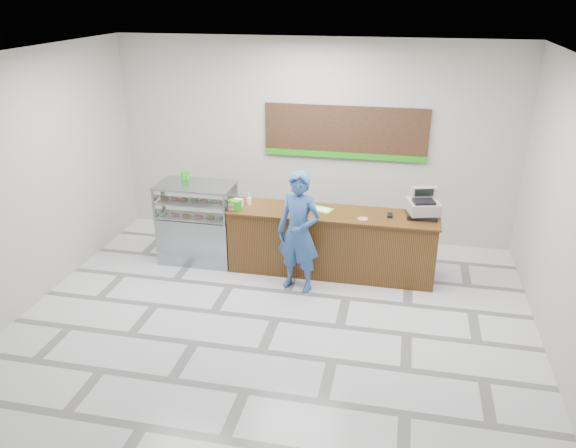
% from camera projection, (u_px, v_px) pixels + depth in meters
% --- Properties ---
extents(floor, '(7.00, 7.00, 0.00)m').
position_uv_depth(floor, '(275.00, 319.00, 7.75)').
color(floor, silver).
rests_on(floor, ground).
extents(back_wall, '(7.00, 0.00, 7.00)m').
position_uv_depth(back_wall, '(314.00, 141.00, 9.77)').
color(back_wall, '#B6B1A7').
rests_on(back_wall, floor).
extents(ceiling, '(7.00, 7.00, 0.00)m').
position_uv_depth(ceiling, '(273.00, 57.00, 6.38)').
color(ceiling, silver).
rests_on(ceiling, back_wall).
extents(sales_counter, '(3.26, 0.76, 1.03)m').
position_uv_depth(sales_counter, '(331.00, 243.00, 8.84)').
color(sales_counter, '#583517').
rests_on(sales_counter, floor).
extents(display_case, '(1.22, 0.72, 1.33)m').
position_uv_depth(display_case, '(197.00, 222.00, 9.20)').
color(display_case, gray).
rests_on(display_case, floor).
extents(menu_board, '(2.80, 0.06, 0.90)m').
position_uv_depth(menu_board, '(345.00, 133.00, 9.56)').
color(menu_board, black).
rests_on(menu_board, back_wall).
extents(cash_register, '(0.55, 0.57, 0.42)m').
position_uv_depth(cash_register, '(423.00, 206.00, 8.45)').
color(cash_register, black).
rests_on(cash_register, sales_counter).
extents(card_terminal, '(0.08, 0.15, 0.04)m').
position_uv_depth(card_terminal, '(390.00, 215.00, 8.48)').
color(card_terminal, black).
rests_on(card_terminal, sales_counter).
extents(serving_tray, '(0.41, 0.35, 0.02)m').
position_uv_depth(serving_tray, '(321.00, 210.00, 8.71)').
color(serving_tray, '#4DBC00').
rests_on(serving_tray, sales_counter).
extents(napkin_box, '(0.16, 0.16, 0.12)m').
position_uv_depth(napkin_box, '(237.00, 203.00, 8.84)').
color(napkin_box, white).
rests_on(napkin_box, sales_counter).
extents(straw_cup, '(0.07, 0.07, 0.11)m').
position_uv_depth(straw_cup, '(249.00, 201.00, 8.93)').
color(straw_cup, silver).
rests_on(straw_cup, sales_counter).
extents(promo_box, '(0.21, 0.16, 0.17)m').
position_uv_depth(promo_box, '(234.00, 205.00, 8.69)').
color(promo_box, '#229A15').
rests_on(promo_box, sales_counter).
extents(donut_decal, '(0.16, 0.16, 0.00)m').
position_uv_depth(donut_decal, '(363.00, 219.00, 8.40)').
color(donut_decal, '#D96177').
rests_on(donut_decal, sales_counter).
extents(green_cup_left, '(0.09, 0.09, 0.14)m').
position_uv_depth(green_cup_left, '(183.00, 175.00, 9.15)').
color(green_cup_left, '#229A15').
rests_on(green_cup_left, display_case).
extents(green_cup_right, '(0.09, 0.09, 0.14)m').
position_uv_depth(green_cup_right, '(187.00, 175.00, 9.16)').
color(green_cup_right, '#229A15').
rests_on(green_cup_right, display_case).
extents(customer, '(0.76, 0.60, 1.84)m').
position_uv_depth(customer, '(299.00, 232.00, 8.21)').
color(customer, '#2C4F8A').
rests_on(customer, floor).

